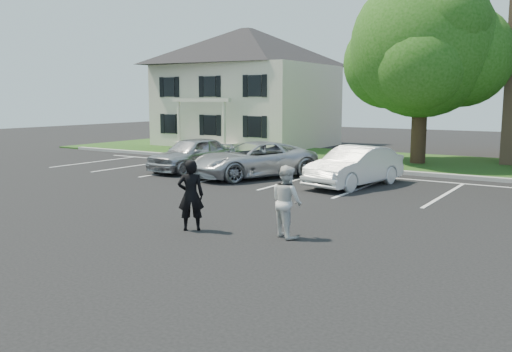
{
  "coord_description": "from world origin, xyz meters",
  "views": [
    {
      "loc": [
        7.07,
        -9.9,
        3.13
      ],
      "look_at": [
        0.0,
        1.0,
        1.25
      ],
      "focal_mm": 38.0,
      "sensor_mm": 36.0,
      "label": 1
    }
  ],
  "objects_px": {
    "house": "(247,87)",
    "man_white_shirt": "(287,201)",
    "man_black_suit": "(191,195)",
    "car_white_sedan": "(355,166)",
    "car_silver_west": "(192,154)",
    "tree": "(425,49)",
    "car_silver_minivan": "(253,160)"
  },
  "relations": [
    {
      "from": "tree",
      "to": "car_white_sedan",
      "type": "distance_m",
      "value": 8.98
    },
    {
      "from": "house",
      "to": "man_black_suit",
      "type": "distance_m",
      "value": 23.59
    },
    {
      "from": "tree",
      "to": "man_black_suit",
      "type": "height_order",
      "value": "tree"
    },
    {
      "from": "car_silver_west",
      "to": "car_silver_minivan",
      "type": "bearing_deg",
      "value": 1.09
    },
    {
      "from": "car_silver_minivan",
      "to": "man_white_shirt",
      "type": "bearing_deg",
      "value": -25.8
    },
    {
      "from": "man_white_shirt",
      "to": "car_silver_west",
      "type": "relative_size",
      "value": 0.38
    },
    {
      "from": "tree",
      "to": "man_white_shirt",
      "type": "xyz_separation_m",
      "value": [
        1.41,
        -15.24,
        -4.53
      ]
    },
    {
      "from": "man_black_suit",
      "to": "car_silver_minivan",
      "type": "relative_size",
      "value": 0.33
    },
    {
      "from": "tree",
      "to": "car_white_sedan",
      "type": "height_order",
      "value": "tree"
    },
    {
      "from": "house",
      "to": "car_silver_minivan",
      "type": "bearing_deg",
      "value": -55.17
    },
    {
      "from": "house",
      "to": "man_white_shirt",
      "type": "distance_m",
      "value": 24.23
    },
    {
      "from": "house",
      "to": "car_white_sedan",
      "type": "xyz_separation_m",
      "value": [
        12.61,
        -11.9,
        -3.12
      ]
    },
    {
      "from": "car_white_sedan",
      "to": "car_silver_west",
      "type": "bearing_deg",
      "value": -168.72
    },
    {
      "from": "tree",
      "to": "car_silver_west",
      "type": "height_order",
      "value": "tree"
    },
    {
      "from": "house",
      "to": "car_white_sedan",
      "type": "relative_size",
      "value": 2.4
    },
    {
      "from": "house",
      "to": "car_silver_west",
      "type": "bearing_deg",
      "value": -66.63
    },
    {
      "from": "man_black_suit",
      "to": "car_silver_west",
      "type": "xyz_separation_m",
      "value": [
        -6.78,
        8.25,
        -0.12
      ]
    },
    {
      "from": "tree",
      "to": "man_white_shirt",
      "type": "relative_size",
      "value": 5.37
    },
    {
      "from": "man_black_suit",
      "to": "car_silver_west",
      "type": "height_order",
      "value": "man_black_suit"
    },
    {
      "from": "car_white_sedan",
      "to": "man_white_shirt",
      "type": "bearing_deg",
      "value": -67.24
    },
    {
      "from": "car_silver_west",
      "to": "man_white_shirt",
      "type": "bearing_deg",
      "value": -35.86
    },
    {
      "from": "house",
      "to": "tree",
      "type": "height_order",
      "value": "tree"
    },
    {
      "from": "house",
      "to": "car_silver_west",
      "type": "height_order",
      "value": "house"
    },
    {
      "from": "man_white_shirt",
      "to": "car_silver_west",
      "type": "height_order",
      "value": "man_white_shirt"
    },
    {
      "from": "tree",
      "to": "car_white_sedan",
      "type": "xyz_separation_m",
      "value": [
        -0.12,
        -7.69,
        -4.64
      ]
    },
    {
      "from": "man_white_shirt",
      "to": "car_silver_west",
      "type": "bearing_deg",
      "value": -12.93
    },
    {
      "from": "house",
      "to": "man_black_suit",
      "type": "xyz_separation_m",
      "value": [
        11.92,
        -20.14,
        -2.98
      ]
    },
    {
      "from": "man_white_shirt",
      "to": "car_silver_minivan",
      "type": "distance_m",
      "value": 9.35
    },
    {
      "from": "car_silver_minivan",
      "to": "car_white_sedan",
      "type": "distance_m",
      "value": 4.22
    },
    {
      "from": "man_black_suit",
      "to": "car_white_sedan",
      "type": "distance_m",
      "value": 8.27
    },
    {
      "from": "man_white_shirt",
      "to": "car_white_sedan",
      "type": "height_order",
      "value": "man_white_shirt"
    },
    {
      "from": "house",
      "to": "man_white_shirt",
      "type": "height_order",
      "value": "house"
    }
  ]
}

